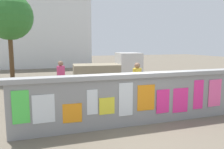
# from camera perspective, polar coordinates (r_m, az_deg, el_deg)

# --- Properties ---
(ground) EXTENTS (60.00, 60.00, 0.00)m
(ground) POSITION_cam_1_polar(r_m,az_deg,el_deg) (14.20, -7.35, -1.70)
(ground) COLOR #6B6051
(poster_wall) EXTENTS (7.08, 0.42, 1.51)m
(poster_wall) POSITION_cam_1_polar(r_m,az_deg,el_deg) (6.52, 6.18, -6.02)
(poster_wall) COLOR gray
(poster_wall) RESTS_ON ground
(auto_rickshaw_truck) EXTENTS (3.74, 1.86, 1.85)m
(auto_rickshaw_truck) POSITION_cam_1_polar(r_m,az_deg,el_deg) (12.12, -0.31, 1.02)
(auto_rickshaw_truck) COLOR black
(auto_rickshaw_truck) RESTS_ON ground
(motorcycle) EXTENTS (1.90, 0.56, 0.87)m
(motorcycle) POSITION_cam_1_polar(r_m,az_deg,el_deg) (9.07, 17.83, -4.46)
(motorcycle) COLOR black
(motorcycle) RESTS_ON ground
(bicycle_near) EXTENTS (1.71, 0.44, 0.95)m
(bicycle_near) POSITION_cam_1_polar(r_m,az_deg,el_deg) (8.45, -19.25, -6.08)
(bicycle_near) COLOR black
(bicycle_near) RESTS_ON ground
(bicycle_far) EXTENTS (1.66, 0.58, 0.95)m
(bicycle_far) POSITION_cam_1_polar(r_m,az_deg,el_deg) (7.43, -3.05, -7.55)
(bicycle_far) COLOR black
(bicycle_far) RESTS_ON ground
(person_walking) EXTENTS (0.47, 0.47, 1.62)m
(person_walking) POSITION_cam_1_polar(r_m,az_deg,el_deg) (9.76, -12.90, -0.31)
(person_walking) COLOR #3F994C
(person_walking) RESTS_ON ground
(person_bystander) EXTENTS (0.48, 0.48, 1.62)m
(person_bystander) POSITION_cam_1_polar(r_m,az_deg,el_deg) (8.69, 6.40, -1.14)
(person_bystander) COLOR purple
(person_bystander) RESTS_ON ground
(tree_roadside) EXTENTS (2.84, 2.84, 5.41)m
(tree_roadside) POSITION_cam_1_polar(r_m,az_deg,el_deg) (15.19, -24.83, 13.26)
(tree_roadside) COLOR brown
(tree_roadside) RESTS_ON ground
(building_background) EXTENTS (10.02, 6.32, 7.31)m
(building_background) POSITION_cam_1_polar(r_m,az_deg,el_deg) (25.18, -17.91, 10.48)
(building_background) COLOR silver
(building_background) RESTS_ON ground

